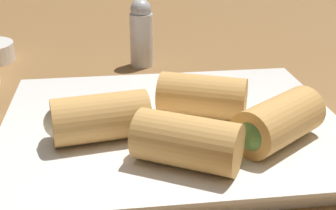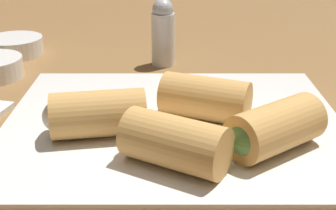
{
  "view_description": "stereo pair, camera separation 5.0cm",
  "coord_description": "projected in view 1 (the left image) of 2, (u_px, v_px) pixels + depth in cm",
  "views": [
    {
      "loc": [
        -5.52,
        -39.29,
        22.18
      ],
      "look_at": [
        -0.42,
        -0.62,
        5.11
      ],
      "focal_mm": 50.0,
      "sensor_mm": 36.0,
      "label": 1
    },
    {
      "loc": [
        -0.53,
        -39.62,
        22.18
      ],
      "look_at": [
        -0.42,
        -0.62,
        5.11
      ],
      "focal_mm": 50.0,
      "sensor_mm": 36.0,
      "label": 2
    }
  ],
  "objects": [
    {
      "name": "table_surface",
      "position": [
        171.0,
        141.0,
        0.45
      ],
      "size": [
        180.0,
        140.0,
        2.0
      ],
      "color": "olive",
      "rests_on": "ground"
    },
    {
      "name": "serving_plate",
      "position": [
        168.0,
        128.0,
        0.44
      ],
      "size": [
        31.2,
        25.96,
        1.5
      ],
      "color": "white",
      "rests_on": "table_surface"
    },
    {
      "name": "roll_front_left",
      "position": [
        96.0,
        118.0,
        0.39
      ],
      "size": [
        8.93,
        5.28,
        4.03
      ],
      "color": "#DBA356",
      "rests_on": "serving_plate"
    },
    {
      "name": "roll_front_right",
      "position": [
        198.0,
        96.0,
        0.43
      ],
      "size": [
        8.92,
        6.71,
        4.03
      ],
      "color": "#DBA356",
      "rests_on": "serving_plate"
    },
    {
      "name": "roll_back_left",
      "position": [
        183.0,
        141.0,
        0.35
      ],
      "size": [
        8.94,
        7.43,
        4.03
      ],
      "color": "#DBA356",
      "rests_on": "serving_plate"
    },
    {
      "name": "roll_back_right",
      "position": [
        276.0,
        123.0,
        0.38
      ],
      "size": [
        8.83,
        7.98,
        4.03
      ],
      "color": "#DBA356",
      "rests_on": "serving_plate"
    },
    {
      "name": "salt_shaker",
      "position": [
        141.0,
        33.0,
        0.61
      ],
      "size": [
        3.03,
        3.03,
        8.83
      ],
      "color": "silver",
      "rests_on": "table_surface"
    }
  ]
}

